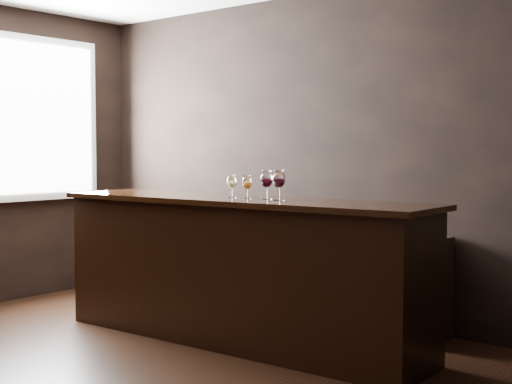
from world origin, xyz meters
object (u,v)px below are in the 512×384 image
Objects in this scene: back_bar_shelf at (320,275)px; glass_red_a at (267,180)px; bar_counter at (238,273)px; glass_white at (232,182)px; glass_amber at (247,183)px; glass_red_b at (279,180)px.

back_bar_shelf is 10.48× the size of glass_red_a.
glass_white reaches higher than bar_counter.
glass_amber is 0.28m from glass_red_b.
bar_counter is 17.40× the size of glass_white.
glass_amber is (0.11, -0.03, 0.68)m from bar_counter.
glass_red_a is at bearing 167.23° from glass_red_b.
glass_amber is at bearing -5.93° from glass_white.
glass_red_b is (0.26, -0.92, 0.84)m from back_bar_shelf.
glass_amber is 0.15m from glass_red_a.
glass_white is 0.16m from glass_amber.
bar_counter is at bearing -97.86° from back_bar_shelf.
bar_counter is 0.81m from glass_red_b.
back_bar_shelf is at bearing 79.03° from glass_white.
glass_red_a reaches higher than back_bar_shelf.
glass_amber is at bearing -15.53° from bar_counter.
glass_red_a reaches higher than glass_white.
back_bar_shelf is 1.27m from glass_red_b.
glass_red_b reaches higher than back_bar_shelf.
glass_red_a is (0.31, 0.03, 0.02)m from glass_white.
back_bar_shelf is 10.11× the size of glass_red_b.
glass_red_a is at bearing 3.28° from bar_counter.
back_bar_shelf is at bearing 89.08° from glass_amber.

